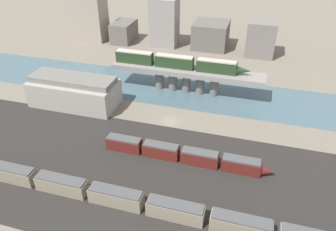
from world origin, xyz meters
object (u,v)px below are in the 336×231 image
train_yard_near (152,205)px  train_yard_mid (185,155)px  warehouse_building (74,91)px  train_on_bridge (178,62)px

train_yard_near → train_yard_mid: size_ratio=2.53×
warehouse_building → train_on_bridge: bearing=32.6°
train_yard_near → train_yard_mid: 17.64m
train_on_bridge → warehouse_building: bearing=-147.4°
train_on_bridge → warehouse_building: train_on_bridge is taller
train_on_bridge → warehouse_building: size_ratio=1.67×
train_on_bridge → train_yard_near: 54.38m
train_yard_mid → train_yard_near: bearing=-98.1°
train_on_bridge → train_yard_near: bearing=-80.7°
train_yard_near → warehouse_building: bearing=136.9°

